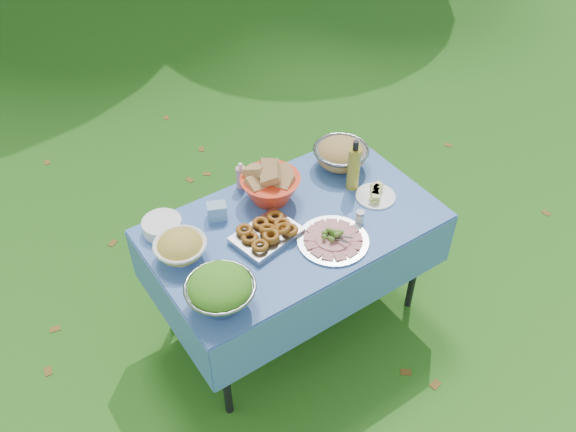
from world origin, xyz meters
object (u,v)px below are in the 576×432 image
(plate_stack, at_px, (162,226))
(charcuterie_platter, at_px, (333,236))
(pasta_bowl_steel, at_px, (341,154))
(bread_bowl, at_px, (270,183))
(salad_bowl, at_px, (220,290))
(oil_bottle, at_px, (354,165))
(picnic_table, at_px, (293,272))

(plate_stack, height_order, charcuterie_platter, charcuterie_platter)
(plate_stack, xyz_separation_m, charcuterie_platter, (0.66, -0.54, 0.01))
(pasta_bowl_steel, bearing_deg, plate_stack, 175.44)
(bread_bowl, relative_size, charcuterie_platter, 0.90)
(salad_bowl, bearing_deg, plate_stack, 90.77)
(bread_bowl, bearing_deg, oil_bottle, -22.41)
(pasta_bowl_steel, xyz_separation_m, oil_bottle, (-0.06, -0.19, 0.07))
(salad_bowl, relative_size, plate_stack, 1.56)
(picnic_table, distance_m, oil_bottle, 0.68)
(picnic_table, height_order, bread_bowl, bread_bowl)
(bread_bowl, xyz_separation_m, pasta_bowl_steel, (0.48, 0.02, -0.02))
(bread_bowl, xyz_separation_m, oil_bottle, (0.41, -0.17, 0.05))
(plate_stack, height_order, pasta_bowl_steel, pasta_bowl_steel)
(salad_bowl, xyz_separation_m, pasta_bowl_steel, (1.05, 0.49, -0.02))
(picnic_table, distance_m, plate_stack, 0.78)
(bread_bowl, relative_size, pasta_bowl_steel, 1.04)
(charcuterie_platter, relative_size, oil_bottle, 1.17)
(picnic_table, distance_m, salad_bowl, 0.79)
(picnic_table, bearing_deg, salad_bowl, -155.48)
(picnic_table, bearing_deg, pasta_bowl_steel, 26.18)
(bread_bowl, relative_size, oil_bottle, 1.05)
(bread_bowl, bearing_deg, plate_stack, 170.28)
(charcuterie_platter, xyz_separation_m, oil_bottle, (0.34, 0.27, 0.11))
(plate_stack, relative_size, pasta_bowl_steel, 0.65)
(picnic_table, xyz_separation_m, salad_bowl, (-0.57, -0.26, 0.48))
(picnic_table, bearing_deg, charcuterie_platter, -69.55)
(oil_bottle, bearing_deg, charcuterie_platter, -141.16)
(salad_bowl, bearing_deg, charcuterie_platter, 3.33)
(charcuterie_platter, bearing_deg, salad_bowl, -176.67)
(pasta_bowl_steel, bearing_deg, salad_bowl, -154.71)
(salad_bowl, bearing_deg, bread_bowl, 40.03)
(plate_stack, bearing_deg, picnic_table, -29.25)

